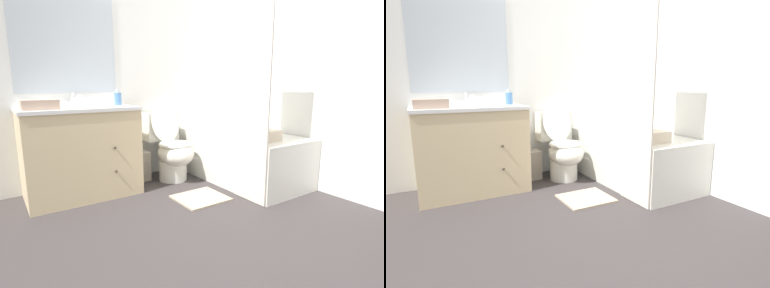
# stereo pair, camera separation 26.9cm
# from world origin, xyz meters

# --- Properties ---
(ground_plane) EXTENTS (14.00, 14.00, 0.00)m
(ground_plane) POSITION_xyz_m (0.00, 0.00, 0.00)
(ground_plane) COLOR #383333
(wall_back) EXTENTS (8.00, 0.06, 2.50)m
(wall_back) POSITION_xyz_m (-0.01, 1.65, 1.25)
(wall_back) COLOR silver
(wall_back) RESTS_ON ground_plane
(wall_right) EXTENTS (0.05, 2.62, 2.50)m
(wall_right) POSITION_xyz_m (1.24, 0.81, 1.25)
(wall_right) COLOR silver
(wall_right) RESTS_ON ground_plane
(vanity_cabinet) EXTENTS (0.99, 0.60, 0.82)m
(vanity_cabinet) POSITION_xyz_m (-0.72, 1.34, 0.42)
(vanity_cabinet) COLOR beige
(vanity_cabinet) RESTS_ON ground_plane
(sink_faucet) EXTENTS (0.14, 0.12, 0.12)m
(sink_faucet) POSITION_xyz_m (-0.72, 1.54, 0.86)
(sink_faucet) COLOR silver
(sink_faucet) RESTS_ON vanity_cabinet
(toilet) EXTENTS (0.38, 0.64, 0.82)m
(toilet) POSITION_xyz_m (0.21, 1.29, 0.34)
(toilet) COLOR silver
(toilet) RESTS_ON ground_plane
(bathtub) EXTENTS (0.72, 1.47, 0.51)m
(bathtub) POSITION_xyz_m (0.84, 0.89, 0.26)
(bathtub) COLOR silver
(bathtub) RESTS_ON ground_plane
(shower_curtain) EXTENTS (0.02, 0.38, 1.97)m
(shower_curtain) POSITION_xyz_m (0.47, 0.36, 0.99)
(shower_curtain) COLOR silver
(shower_curtain) RESTS_ON ground_plane
(wastebasket) EXTENTS (0.21, 0.18, 0.31)m
(wastebasket) POSITION_xyz_m (-0.10, 1.44, 0.16)
(wastebasket) COLOR gray
(wastebasket) RESTS_ON ground_plane
(tissue_box) EXTENTS (0.12, 0.12, 0.10)m
(tissue_box) POSITION_xyz_m (-0.66, 1.49, 0.86)
(tissue_box) COLOR white
(tissue_box) RESTS_ON vanity_cabinet
(soap_dispenser) EXTENTS (0.07, 0.07, 0.15)m
(soap_dispenser) POSITION_xyz_m (-0.32, 1.38, 0.89)
(soap_dispenser) COLOR #4C7AB2
(soap_dispenser) RESTS_ON vanity_cabinet
(hand_towel_folded) EXTENTS (0.27, 0.15, 0.08)m
(hand_towel_folded) POSITION_xyz_m (-1.04, 1.19, 0.86)
(hand_towel_folded) COLOR tan
(hand_towel_folded) RESTS_ON vanity_cabinet
(bath_towel_folded) EXTENTS (0.31, 0.21, 0.10)m
(bath_towel_folded) POSITION_xyz_m (0.69, 0.43, 0.56)
(bath_towel_folded) COLOR beige
(bath_towel_folded) RESTS_ON bathtub
(bath_mat) EXTENTS (0.44, 0.39, 0.02)m
(bath_mat) POSITION_xyz_m (0.13, 0.63, 0.01)
(bath_mat) COLOR tan
(bath_mat) RESTS_ON ground_plane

